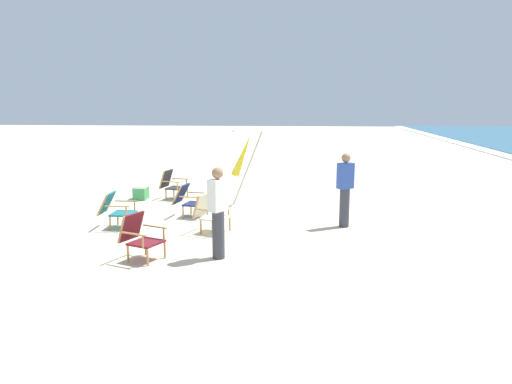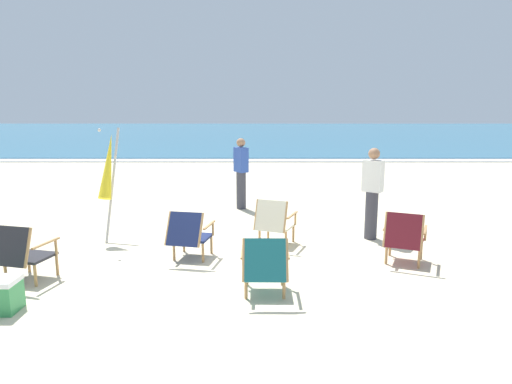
% 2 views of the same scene
% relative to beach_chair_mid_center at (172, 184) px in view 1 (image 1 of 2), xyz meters
% --- Properties ---
extents(ground_plane, '(80.00, 80.00, 0.00)m').
position_rel_beach_chair_mid_center_xyz_m(ground_plane, '(2.53, 0.67, -0.43)').
color(ground_plane, beige).
extents(beach_chair_mid_center, '(0.72, 0.79, 0.82)m').
position_rel_beach_chair_mid_center_xyz_m(beach_chair_mid_center, '(0.00, 0.00, 0.00)').
color(beach_chair_mid_center, '#28282D').
rests_on(beach_chair_mid_center, ground).
extents(beach_chair_back_left, '(0.78, 0.83, 0.82)m').
position_rel_beach_chair_mid_center_xyz_m(beach_chair_back_left, '(3.42, 1.64, 0.00)').
color(beach_chair_back_left, beige).
rests_on(beach_chair_back_left, ground).
extents(beach_chair_front_right, '(0.79, 0.84, 0.82)m').
position_rel_beach_chair_mid_center_xyz_m(beach_chair_front_right, '(5.32, 0.72, 0.00)').
color(beach_chair_front_right, maroon).
rests_on(beach_chair_front_right, ground).
extents(beach_chair_far_center, '(0.71, 0.85, 0.79)m').
position_rel_beach_chair_mid_center_xyz_m(beach_chair_far_center, '(2.09, 0.92, -0.01)').
color(beach_chair_far_center, '#19234C').
rests_on(beach_chair_far_center, ground).
extents(beach_chair_back_right, '(0.60, 0.75, 0.79)m').
position_rel_beach_chair_mid_center_xyz_m(beach_chair_back_right, '(3.23, -0.46, -0.01)').
color(beach_chair_back_right, '#196066').
rests_on(beach_chair_back_right, ground).
extents(umbrella_furled_yellow, '(0.29, 0.87, 1.99)m').
position_rel_beach_chair_mid_center_xyz_m(umbrella_furled_yellow, '(0.54, 2.07, 0.86)').
color(umbrella_furled_yellow, '#B7B2A8').
rests_on(umbrella_furled_yellow, ground).
extents(person_near_chairs, '(0.36, 0.39, 1.63)m').
position_rel_beach_chair_mid_center_xyz_m(person_near_chairs, '(2.77, 4.53, 0.41)').
color(person_near_chairs, '#383842').
rests_on(person_near_chairs, ground).
extents(person_by_waterline, '(0.39, 0.35, 1.63)m').
position_rel_beach_chair_mid_center_xyz_m(person_by_waterline, '(5.17, 2.10, 0.41)').
color(person_by_waterline, '#383842').
rests_on(person_by_waterline, ground).
extents(cooler_box, '(0.49, 0.35, 0.40)m').
position_rel_beach_chair_mid_center_xyz_m(cooler_box, '(0.12, -0.86, -0.23)').
color(cooler_box, '#338C4C').
rests_on(cooler_box, ground).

